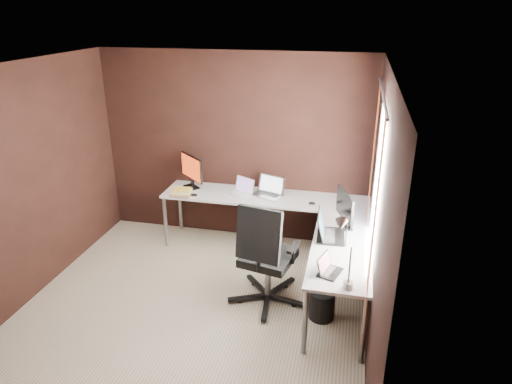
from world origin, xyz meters
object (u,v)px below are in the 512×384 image
Objects in this scene: book_stack at (182,192)px; laptop_black_small at (328,269)px; laptop_white at (242,190)px; laptop_black_big at (327,232)px; office_chair at (266,274)px; monitor_left at (192,170)px; laptop_silver at (269,191)px; wastebasket at (322,305)px; monitor_right at (345,208)px; desk_lamp at (344,244)px; drawer_pedestal at (336,247)px.

laptop_black_small is at bearing -35.99° from book_stack.
laptop_black_big reaches higher than laptop_white.
laptop_black_small is 0.90m from office_chair.
office_chair is at bearing 111.18° from laptop_black_big.
monitor_left is 1.22× the size of laptop_white.
laptop_silver is 0.36× the size of office_chair.
laptop_white reaches higher than wastebasket.
monitor_right is 1.83× the size of book_stack.
laptop_black_small is (0.06, -0.71, -0.02)m from laptop_black_big.
laptop_white is at bearing 17.00° from book_stack.
book_stack is at bearing 66.53° from laptop_black_big.
office_chair is (-0.79, 0.59, -0.77)m from desk_lamp.
book_stack is at bearing 155.13° from office_chair.
monitor_right is 1.12m from desk_lamp.
monitor_right is (0.07, -0.33, 0.67)m from drawer_pedestal.
monitor_left is at bearing -157.23° from laptop_white.
monitor_right is 1.24m from laptop_silver.
monitor_right is at bearing -35.49° from laptop_black_big.
drawer_pedestal is 1.09m from office_chair.
desk_lamp is (0.12, -0.15, 0.35)m from laptop_black_small.
book_stack is 0.88× the size of wastebasket.
laptop_black_big is at bearing 23.09° from laptop_black_small.
office_chair is at bearing 103.73° from monitor_right.
laptop_white is 2.29m from desk_lamp.
laptop_black_small is 0.25× the size of office_chair.
desk_lamp is at bearing -121.71° from laptop_black_small.
book_stack is (-1.09, -0.26, -0.01)m from laptop_silver.
monitor_left reaches higher than laptop_black_small.
laptop_silver is at bearing 156.05° from drawer_pedestal.
laptop_silver is at bearing 112.27° from office_chair.
laptop_black_small reaches higher than wastebasket.
drawer_pedestal is at bearing -4.27° from book_stack.
laptop_white is at bearing 36.06° from monitor_left.
book_stack is (-1.92, 0.73, -0.02)m from laptop_black_big.
book_stack is at bearing 149.47° from wastebasket.
monitor_left reaches higher than laptop_white.
monitor_left reaches higher than laptop_black_big.
laptop_black_big reaches higher than book_stack.
laptop_black_small is (-0.10, -0.96, -0.20)m from monitor_right.
book_stack is (-2.08, 0.48, -0.20)m from monitor_right.
monitor_left is 1.07m from laptop_silver.
desk_lamp is 1.25m from office_chair.
book_stack is 1.70m from office_chair.
monitor_left is at bearing 142.87° from wastebasket.
office_chair reaches higher than laptop_black_big.
laptop_black_small is 0.40m from desk_lamp.
drawer_pedestal is 0.76m from laptop_black_big.
desk_lamp is 1.08m from wastebasket.
laptop_silver is at bearing 45.75° from laptop_black_small.
desk_lamp is (2.10, -1.59, 0.35)m from book_stack.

